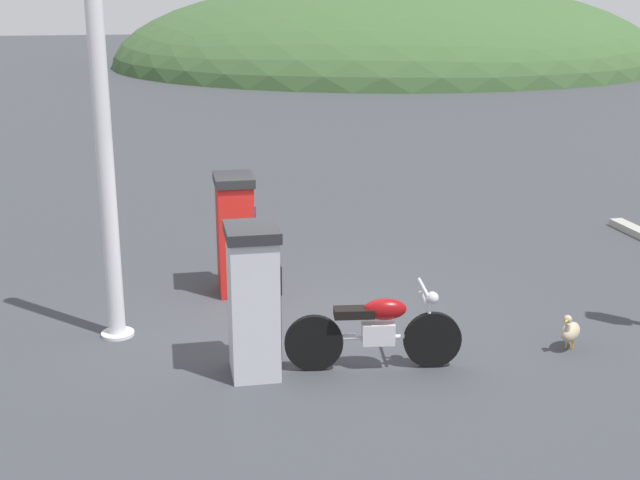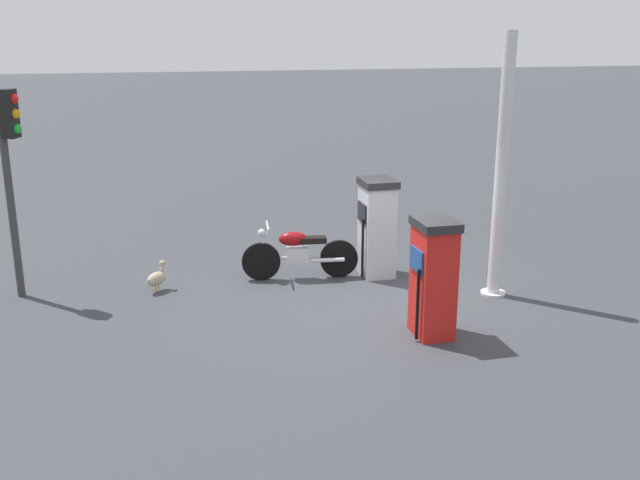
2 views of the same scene
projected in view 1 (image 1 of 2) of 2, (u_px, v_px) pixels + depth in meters
name	position (u px, v px, depth m)	size (l,w,h in m)	color
ground_plane	(292.00, 324.00, 10.89)	(120.00, 120.00, 0.00)	#383A3F
fuel_pump_near	(254.00, 300.00, 9.31)	(0.61, 0.68, 1.68)	silver
fuel_pump_far	(235.00, 234.00, 11.79)	(0.57, 0.69, 1.66)	red
motorcycle_near_pump	(376.00, 330.00, 9.54)	(1.97, 0.56, 0.96)	black
wandering_duck	(570.00, 331.00, 10.09)	(0.41, 0.42, 0.48)	tan
canopy_support_pole	(106.00, 178.00, 9.99)	(0.40, 0.40, 4.08)	silver
distant_hill_main	(387.00, 63.00, 44.55)	(27.74, 24.97, 8.41)	#38562D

